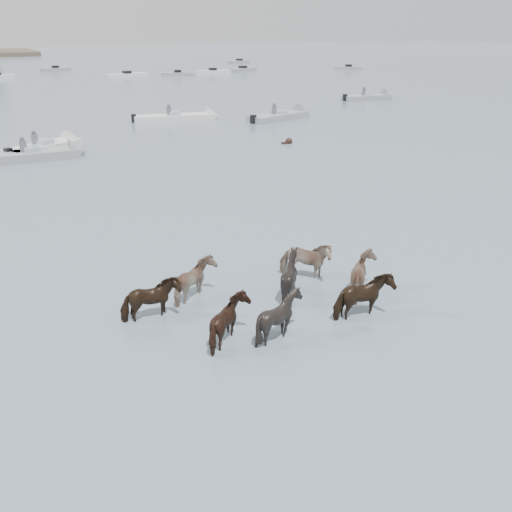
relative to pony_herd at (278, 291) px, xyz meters
name	(u,v)px	position (x,y,z in m)	size (l,w,h in m)	color
ground	(342,308)	(1.51, -0.78, -0.49)	(400.00, 400.00, 0.00)	slate
pony_herd	(278,291)	(0.00, 0.00, 0.00)	(7.00, 4.23, 1.32)	black
swimming_pony	(288,142)	(11.13, 17.99, -0.39)	(0.72, 0.44, 0.44)	black
motorboat_a	(54,146)	(-2.15, 22.88, -0.26)	(5.12, 4.00, 1.92)	silver
motorboat_b	(47,154)	(-2.81, 20.71, -0.26)	(5.51, 1.77, 1.92)	gray
motorboat_c	(185,117)	(8.54, 29.28, -0.27)	(6.84, 2.77, 1.92)	silver
motorboat_d	(286,116)	(15.91, 26.34, -0.27)	(6.11, 3.10, 1.92)	gray
motorboat_e	(373,97)	(29.65, 32.40, -0.26)	(5.52, 2.39, 1.92)	gray
distant_flotilla	(20,76)	(1.08, 75.40, -0.23)	(103.12, 26.34, 0.93)	gray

